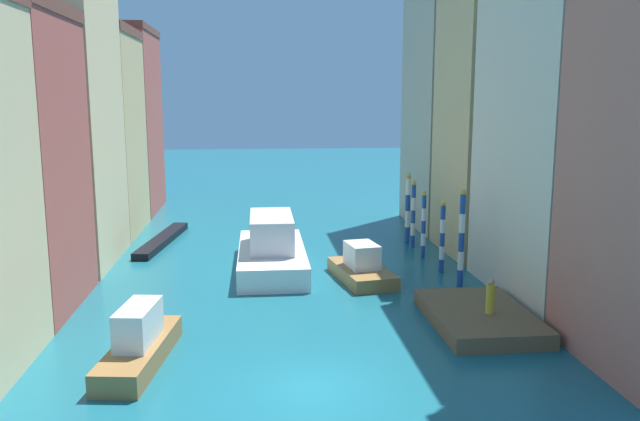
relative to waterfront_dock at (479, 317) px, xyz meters
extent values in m
plane|color=#196070|center=(-7.62, 19.20, -0.33)|extent=(154.00, 154.00, 0.00)
cube|color=beige|center=(-20.77, 12.66, 7.96)|extent=(6.41, 8.43, 16.59)
cube|color=#DBB77A|center=(-20.77, 21.14, 6.50)|extent=(6.41, 8.28, 13.65)
cube|color=brown|center=(-20.77, 21.14, 13.64)|extent=(6.54, 8.44, 0.63)
cube|color=#B25147|center=(-20.77, 30.00, 7.00)|extent=(6.41, 8.96, 14.67)
cube|color=brown|center=(-20.77, 30.00, 14.61)|extent=(6.54, 9.14, 0.55)
cube|color=beige|center=(5.53, 3.69, 8.23)|extent=(6.41, 9.55, 17.11)
cube|color=#DBB77A|center=(5.53, 12.65, 8.03)|extent=(6.41, 7.21, 16.73)
cube|color=#BCB299|center=(5.53, 21.03, 9.24)|extent=(6.41, 8.70, 19.13)
cube|color=brown|center=(0.00, 0.00, 0.00)|extent=(4.04, 6.37, 0.66)
cylinder|color=gold|center=(0.25, -0.49, 0.95)|extent=(0.36, 0.36, 1.23)
sphere|color=tan|center=(0.25, -0.49, 1.69)|extent=(0.26, 0.26, 0.26)
cylinder|color=#1E479E|center=(0.84, 5.19, 0.15)|extent=(0.29, 0.29, 0.96)
cylinder|color=white|center=(0.84, 5.19, 1.11)|extent=(0.29, 0.29, 0.96)
cylinder|color=#1E479E|center=(0.84, 5.19, 2.07)|extent=(0.29, 0.29, 0.96)
cylinder|color=white|center=(0.84, 5.19, 3.03)|extent=(0.29, 0.29, 0.96)
cylinder|color=#1E479E|center=(0.84, 5.19, 3.98)|extent=(0.29, 0.29, 0.96)
sphere|color=gold|center=(0.84, 5.19, 4.58)|extent=(0.32, 0.32, 0.32)
cylinder|color=#1E479E|center=(0.76, 8.18, 0.04)|extent=(0.27, 0.27, 0.75)
cylinder|color=white|center=(0.76, 8.18, 0.79)|extent=(0.27, 0.27, 0.75)
cylinder|color=#1E479E|center=(0.76, 8.18, 1.54)|extent=(0.27, 0.27, 0.75)
cylinder|color=white|center=(0.76, 8.18, 2.28)|extent=(0.27, 0.27, 0.75)
cylinder|color=#1E479E|center=(0.76, 8.18, 3.03)|extent=(0.27, 0.27, 0.75)
sphere|color=gold|center=(0.76, 8.18, 3.51)|extent=(0.30, 0.30, 0.30)
cylinder|color=#1E479E|center=(0.59, 11.46, 0.05)|extent=(0.26, 0.26, 0.76)
cylinder|color=white|center=(0.59, 11.46, 0.81)|extent=(0.26, 0.26, 0.76)
cylinder|color=#1E479E|center=(0.59, 11.46, 1.57)|extent=(0.26, 0.26, 0.76)
cylinder|color=white|center=(0.59, 11.46, 2.33)|extent=(0.26, 0.26, 0.76)
cylinder|color=#1E479E|center=(0.59, 11.46, 3.09)|extent=(0.26, 0.26, 0.76)
sphere|color=gold|center=(0.59, 11.46, 3.57)|extent=(0.28, 0.28, 0.28)
cylinder|color=#1E479E|center=(0.62, 14.11, 0.08)|extent=(0.28, 0.28, 0.82)
cylinder|color=white|center=(0.62, 14.11, 0.89)|extent=(0.28, 0.28, 0.82)
cylinder|color=#1E479E|center=(0.62, 14.11, 1.71)|extent=(0.28, 0.28, 0.82)
cylinder|color=white|center=(0.62, 14.11, 2.53)|extent=(0.28, 0.28, 0.82)
cylinder|color=#1E479E|center=(0.62, 14.11, 3.34)|extent=(0.28, 0.28, 0.82)
sphere|color=gold|center=(0.62, 14.11, 3.86)|extent=(0.30, 0.30, 0.30)
cylinder|color=#1E479E|center=(0.60, 15.51, 0.21)|extent=(0.32, 0.32, 1.08)
cylinder|color=white|center=(0.60, 15.51, 1.29)|extent=(0.32, 0.32, 1.08)
cylinder|color=#1E479E|center=(0.60, 15.51, 2.37)|extent=(0.32, 0.32, 1.08)
cylinder|color=white|center=(0.60, 15.51, 3.45)|extent=(0.32, 0.32, 1.08)
sphere|color=gold|center=(0.60, 15.51, 4.12)|extent=(0.35, 0.35, 0.35)
cube|color=white|center=(-8.51, 9.95, 0.28)|extent=(3.72, 9.70, 1.22)
cube|color=silver|center=(-8.51, 9.95, 1.82)|extent=(2.37, 5.14, 1.85)
cube|color=black|center=(-15.54, 17.10, -0.10)|extent=(2.38, 9.69, 0.45)
cube|color=olive|center=(-13.64, -2.66, 0.08)|extent=(2.42, 5.99, 0.81)
cube|color=silver|center=(-13.64, -2.66, 1.16)|extent=(1.45, 2.71, 1.36)
cube|color=olive|center=(-3.84, 7.20, 0.02)|extent=(3.14, 5.41, 0.71)
cube|color=silver|center=(-3.84, 7.20, 1.01)|extent=(1.77, 2.29, 1.26)
camera|label=1|loc=(-9.41, -25.10, 9.17)|focal=35.92mm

